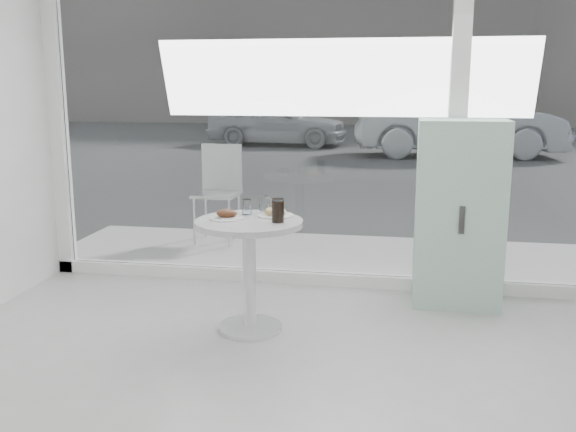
% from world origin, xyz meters
% --- Properties ---
extents(storefront, '(5.00, 0.14, 3.00)m').
position_xyz_m(storefront, '(0.07, 3.00, 1.71)').
color(storefront, white).
rests_on(storefront, ground).
extents(main_table, '(0.72, 0.72, 0.77)m').
position_xyz_m(main_table, '(-0.50, 1.90, 0.55)').
color(main_table, silver).
rests_on(main_table, ground).
extents(patio_deck, '(5.60, 1.60, 0.05)m').
position_xyz_m(patio_deck, '(0.00, 3.80, 0.03)').
color(patio_deck, beige).
rests_on(patio_deck, ground).
extents(street, '(40.00, 24.00, 0.00)m').
position_xyz_m(street, '(0.00, 16.00, -0.00)').
color(street, '#363636').
rests_on(street, ground).
extents(far_building, '(40.00, 2.00, 8.00)m').
position_xyz_m(far_building, '(0.00, 25.00, 4.00)').
color(far_building, gray).
rests_on(far_building, ground).
extents(mint_cabinet, '(0.65, 0.45, 1.40)m').
position_xyz_m(mint_cabinet, '(0.93, 2.71, 0.70)').
color(mint_cabinet, '#98C2AC').
rests_on(mint_cabinet, ground).
extents(patio_chair, '(0.44, 0.44, 0.99)m').
position_xyz_m(patio_chair, '(-1.36, 4.17, 0.61)').
color(patio_chair, silver).
rests_on(patio_chair, patio_deck).
extents(car_white, '(3.85, 1.84, 1.27)m').
position_xyz_m(car_white, '(-2.82, 14.94, 0.64)').
color(car_white, silver).
rests_on(car_white, street).
extents(car_silver, '(4.81, 2.03, 1.54)m').
position_xyz_m(car_silver, '(1.74, 13.04, 0.77)').
color(car_silver, '#ADB1B5').
rests_on(car_silver, street).
extents(plate_fritter, '(0.22, 0.22, 0.07)m').
position_xyz_m(plate_fritter, '(-0.65, 1.91, 0.80)').
color(plate_fritter, silver).
rests_on(plate_fritter, main_table).
extents(plate_donut, '(0.25, 0.25, 0.06)m').
position_xyz_m(plate_donut, '(-0.35, 2.06, 0.79)').
color(plate_donut, silver).
rests_on(plate_donut, main_table).
extents(water_tumbler_a, '(0.07, 0.07, 0.11)m').
position_xyz_m(water_tumbler_a, '(-0.56, 2.08, 0.82)').
color(water_tumbler_a, white).
rests_on(water_tumbler_a, main_table).
extents(water_tumbler_b, '(0.08, 0.08, 0.12)m').
position_xyz_m(water_tumbler_b, '(-0.44, 2.15, 0.82)').
color(water_tumbler_b, white).
rests_on(water_tumbler_b, main_table).
extents(cola_glass, '(0.08, 0.08, 0.16)m').
position_xyz_m(cola_glass, '(-0.30, 1.87, 0.85)').
color(cola_glass, white).
rests_on(cola_glass, main_table).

